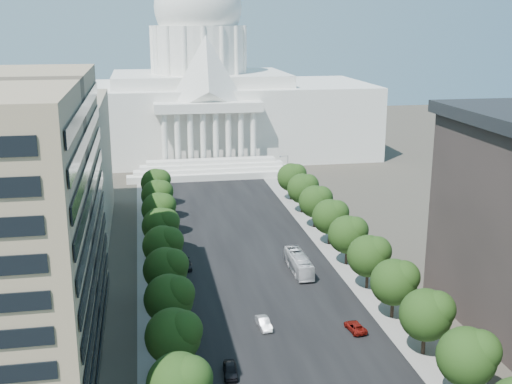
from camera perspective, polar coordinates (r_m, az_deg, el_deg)
road_asphalt at (r=142.06m, az=-1.19°, el=-4.26°), size 30.00×260.00×0.01m
sidewalk_left at (r=140.54m, az=-8.89°, el=-4.66°), size 8.00×260.00×0.02m
sidewalk_right at (r=146.06m, az=6.20°, el=-3.79°), size 8.00×260.00×0.02m
capitol at (r=229.84m, az=-4.98°, el=8.29°), size 120.00×56.00×73.00m
office_block_left_far at (r=148.48m, az=-20.49°, el=1.66°), size 38.00×52.00×30.00m
tree_l_b at (r=77.76m, az=-6.64°, el=-16.53°), size 7.79×7.60×9.97m
tree_l_c at (r=88.20m, az=-7.16°, el=-12.47°), size 7.79×7.60×9.97m
tree_l_d at (r=98.99m, az=-7.57°, el=-9.28°), size 7.79×7.60×9.97m
tree_l_e at (r=110.04m, az=-7.88°, el=-6.72°), size 7.79×7.60×9.97m
tree_l_f at (r=121.27m, az=-8.14°, el=-4.63°), size 7.79×7.60×9.97m
tree_l_g at (r=132.63m, az=-8.35°, el=-2.90°), size 7.79×7.60×9.97m
tree_l_h at (r=144.10m, az=-8.53°, el=-1.45°), size 7.79×7.60×9.97m
tree_l_i at (r=155.64m, az=-8.68°, el=-0.21°), size 7.79×7.60×9.97m
tree_l_j at (r=167.25m, az=-8.81°, el=0.86°), size 7.79×7.60×9.97m
tree_r_b at (r=87.00m, az=18.49°, el=-13.60°), size 7.79×7.60×9.97m
tree_r_c at (r=96.45m, az=15.09°, el=-10.38°), size 7.79×7.60×9.97m
tree_r_d at (r=106.41m, az=12.36°, el=-7.72°), size 7.79×7.60×9.97m
tree_r_e at (r=116.76m, az=10.13°, el=-5.51°), size 7.79×7.60×9.97m
tree_r_f at (r=127.39m, az=8.29°, el=-3.66°), size 7.79×7.60×9.97m
tree_r_g at (r=138.25m, az=6.73°, el=-2.10°), size 7.79×7.60×9.97m
tree_r_h at (r=149.29m, az=5.41°, el=-0.76°), size 7.79×7.60×9.97m
tree_r_i at (r=160.46m, az=4.27°, el=0.39°), size 7.79×7.60×9.97m
tree_r_j at (r=171.75m, az=3.28°, el=1.40°), size 7.79×7.60×9.97m
streetlight_b at (r=96.71m, az=16.12°, el=-10.80°), size 2.61×0.44×9.00m
streetlight_c at (r=117.68m, az=10.80°, el=-5.71°), size 2.61×0.44×9.00m
streetlight_d at (r=139.98m, az=7.20°, el=-2.16°), size 2.61×0.44×9.00m
streetlight_e at (r=163.06m, az=4.61°, el=0.40°), size 2.61×0.44×9.00m
streetlight_f at (r=186.64m, az=2.67°, el=2.32°), size 2.61×0.44×9.00m
car_dark_a at (r=90.83m, az=-2.30°, el=-15.55°), size 2.21×4.87×1.62m
car_silver at (r=103.07m, az=0.69°, el=-11.59°), size 2.10×4.94×1.58m
car_red at (r=103.36m, az=8.81°, el=-11.78°), size 2.86×5.11×1.35m
car_dark_b at (r=126.52m, az=-6.21°, el=-6.50°), size 2.08×4.90×1.41m
city_bus at (r=124.22m, az=3.82°, el=-6.33°), size 3.05×12.71×3.54m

